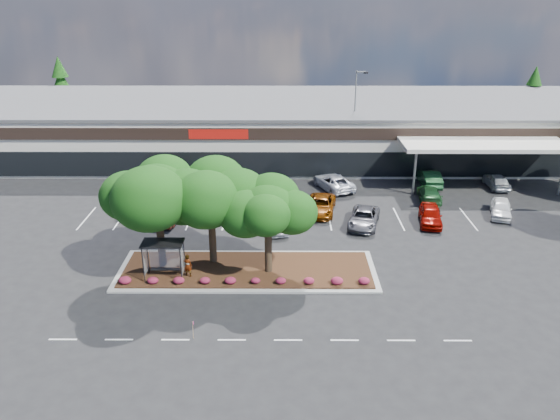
{
  "coord_description": "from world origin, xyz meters",
  "views": [
    {
      "loc": [
        0.46,
        -29.76,
        18.53
      ],
      "look_at": [
        0.27,
        9.1,
        2.6
      ],
      "focal_mm": 35.0,
      "sensor_mm": 36.0,
      "label": 1
    }
  ],
  "objects_px": {
    "survey_stake": "(193,328)",
    "car_1": "(134,200)",
    "car_0": "(147,205)",
    "light_pole": "(355,126)"
  },
  "relations": [
    {
      "from": "car_0",
      "to": "car_1",
      "type": "distance_m",
      "value": 1.93
    },
    {
      "from": "light_pole",
      "to": "survey_stake",
      "type": "height_order",
      "value": "light_pole"
    },
    {
      "from": "car_0",
      "to": "survey_stake",
      "type": "bearing_deg",
      "value": -80.7
    },
    {
      "from": "survey_stake",
      "to": "car_1",
      "type": "distance_m",
      "value": 21.35
    },
    {
      "from": "car_0",
      "to": "car_1",
      "type": "height_order",
      "value": "car_1"
    },
    {
      "from": "light_pole",
      "to": "car_1",
      "type": "xyz_separation_m",
      "value": [
        -21.15,
        -12.18,
        -3.83
      ]
    },
    {
      "from": "light_pole",
      "to": "car_0",
      "type": "height_order",
      "value": "light_pole"
    },
    {
      "from": "survey_stake",
      "to": "car_0",
      "type": "bearing_deg",
      "value": 110.33
    },
    {
      "from": "car_1",
      "to": "light_pole",
      "type": "bearing_deg",
      "value": 13.22
    },
    {
      "from": "survey_stake",
      "to": "light_pole",
      "type": "bearing_deg",
      "value": 68.08
    }
  ]
}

